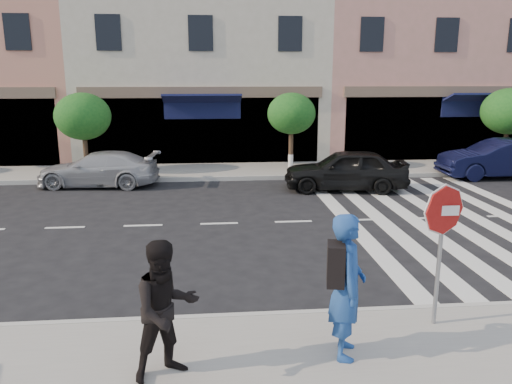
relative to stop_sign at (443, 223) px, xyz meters
name	(u,v)px	position (x,y,z in m)	size (l,w,h in m)	color
ground	(223,285)	(-3.18, 2.06, -1.77)	(120.00, 120.00, 0.00)	black
sidewalk_far	(216,171)	(-3.18, 13.06, -1.69)	(60.00, 3.00, 0.15)	gray
building_centre	(202,40)	(-3.68, 19.06, 3.73)	(11.00, 9.00, 11.00)	beige
building_east_mid	(438,21)	(8.32, 19.06, 4.73)	(13.00, 9.00, 13.00)	tan
street_tree_wb	(83,117)	(-8.18, 12.86, 0.54)	(2.10, 2.10, 3.06)	#473323
street_tree_c	(291,114)	(-0.18, 12.86, 0.59)	(1.90, 1.90, 3.04)	#473323
street_tree_ea	(509,112)	(8.82, 12.86, 0.62)	(2.20, 2.20, 3.19)	#473323
stop_sign	(443,223)	(0.00, 0.00, 0.00)	(0.78, 0.11, 2.20)	gray
photographer	(347,286)	(-1.59, -0.70, -0.62)	(0.73, 0.48, 1.99)	navy
walker	(166,310)	(-3.95, -0.97, -0.72)	(0.87, 0.68, 1.79)	black
car_far_left	(98,169)	(-7.35, 11.06, -1.16)	(1.71, 4.21, 1.22)	#9E9FA3
car_far_mid	(346,170)	(1.20, 9.66, -1.06)	(1.67, 4.16, 1.42)	black
car_far_right	(499,159)	(7.59, 11.16, -1.04)	(1.55, 4.45, 1.47)	black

